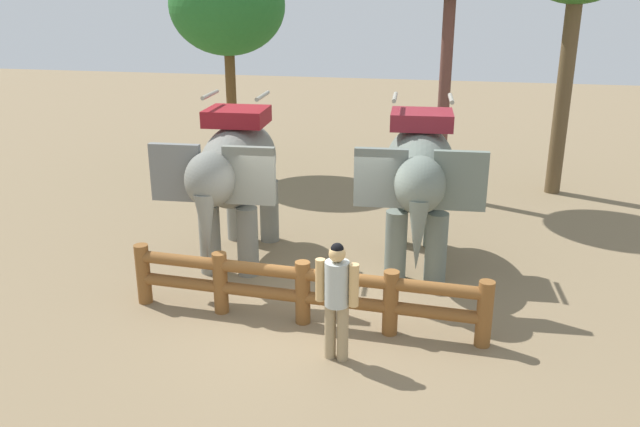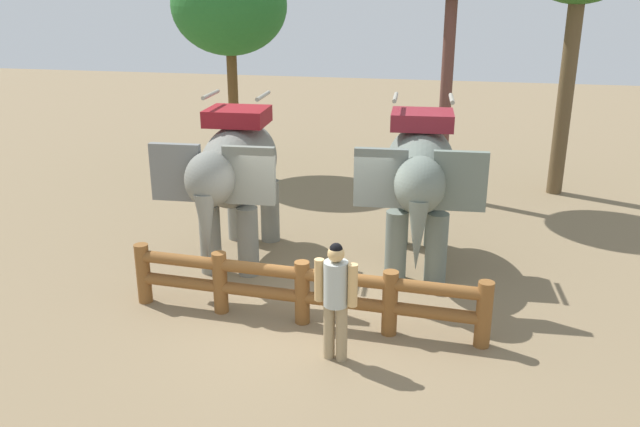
{
  "view_description": "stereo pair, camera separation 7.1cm",
  "coord_description": "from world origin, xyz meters",
  "px_view_note": "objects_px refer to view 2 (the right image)",
  "views": [
    {
      "loc": [
        2.19,
        -9.4,
        5.09
      ],
      "look_at": [
        0.0,
        1.07,
        1.4
      ],
      "focal_mm": 36.68,
      "sensor_mm": 36.0,
      "label": 1
    },
    {
      "loc": [
        2.25,
        -9.38,
        5.09
      ],
      "look_at": [
        0.0,
        1.07,
        1.4
      ],
      "focal_mm": 36.68,
      "sensor_mm": 36.0,
      "label": 2
    }
  ],
  "objects_px": {
    "log_fence": "(302,288)",
    "elephant_center": "(419,175)",
    "tree_back_center": "(229,7)",
    "elephant_near_left": "(236,171)",
    "tourist_woman_in_black": "(336,293)"
  },
  "relations": [
    {
      "from": "elephant_center",
      "to": "tree_back_center",
      "type": "xyz_separation_m",
      "value": [
        -5.63,
        5.79,
        2.81
      ]
    },
    {
      "from": "elephant_center",
      "to": "tourist_woman_in_black",
      "type": "bearing_deg",
      "value": -103.75
    },
    {
      "from": "log_fence",
      "to": "elephant_center",
      "type": "xyz_separation_m",
      "value": [
        1.6,
        2.64,
        1.23
      ]
    },
    {
      "from": "elephant_center",
      "to": "tree_back_center",
      "type": "height_order",
      "value": "tree_back_center"
    },
    {
      "from": "log_fence",
      "to": "tree_back_center",
      "type": "relative_size",
      "value": 0.98
    },
    {
      "from": "log_fence",
      "to": "elephant_near_left",
      "type": "xyz_separation_m",
      "value": [
        -1.82,
        2.25,
        1.23
      ]
    },
    {
      "from": "tourist_woman_in_black",
      "to": "elephant_near_left",
      "type": "bearing_deg",
      "value": 128.47
    },
    {
      "from": "elephant_near_left",
      "to": "elephant_center",
      "type": "height_order",
      "value": "same"
    },
    {
      "from": "log_fence",
      "to": "tourist_woman_in_black",
      "type": "relative_size",
      "value": 3.25
    },
    {
      "from": "tourist_woman_in_black",
      "to": "log_fence",
      "type": "bearing_deg",
      "value": 127.0
    },
    {
      "from": "elephant_center",
      "to": "tourist_woman_in_black",
      "type": "height_order",
      "value": "elephant_center"
    },
    {
      "from": "elephant_center",
      "to": "log_fence",
      "type": "bearing_deg",
      "value": -121.26
    },
    {
      "from": "tree_back_center",
      "to": "elephant_near_left",
      "type": "bearing_deg",
      "value": -70.32
    },
    {
      "from": "elephant_center",
      "to": "tree_back_center",
      "type": "bearing_deg",
      "value": 134.21
    },
    {
      "from": "elephant_near_left",
      "to": "tree_back_center",
      "type": "bearing_deg",
      "value": 109.68
    }
  ]
}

